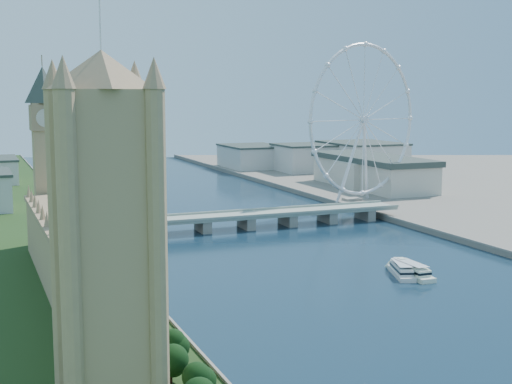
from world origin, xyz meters
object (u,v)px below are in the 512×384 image
london_eye (363,120)px  tour_boat_far (412,276)px  tour_boat_near (401,276)px  victoria_tower (106,221)px

london_eye → tour_boat_far: london_eye is taller
london_eye → tour_boat_near: bearing=-115.5°
victoria_tower → tour_boat_far: bearing=30.8°
london_eye → tour_boat_far: bearing=-114.2°
tour_boat_near → tour_boat_far: tour_boat_far is taller
london_eye → tour_boat_near: london_eye is taller
london_eye → victoria_tower: bearing=-130.4°
victoria_tower → tour_boat_far: 198.52m
london_eye → tour_boat_near: (-94.79, -199.14, -67.52)m
victoria_tower → tour_boat_near: (160.19, 100.94, -54.49)m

